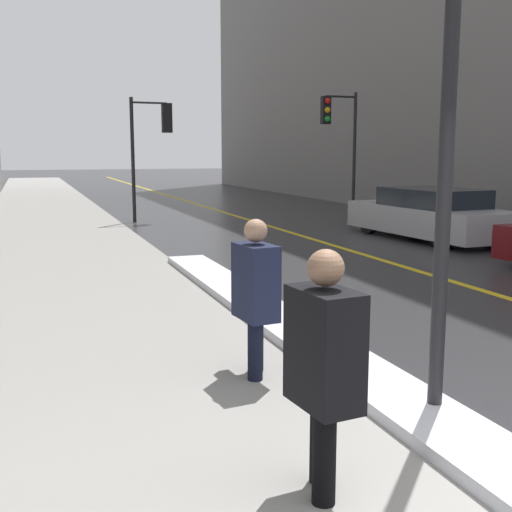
{
  "coord_description": "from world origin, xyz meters",
  "views": [
    {
      "loc": [
        -2.71,
        -2.45,
        2.16
      ],
      "look_at": [
        -0.4,
        4.0,
        1.05
      ],
      "focal_mm": 45.0,
      "sensor_mm": 36.0,
      "label": 1
    }
  ],
  "objects_px": {
    "lamp_post": "(453,1)",
    "traffic_light_near": "(154,133)",
    "fire_hydrant": "(259,282)",
    "traffic_light_far": "(338,127)",
    "pedestrian_in_glasses": "(324,362)",
    "pedestrian_nearside": "(255,290)",
    "parked_car_silver": "(430,215)"
  },
  "relations": [
    {
      "from": "lamp_post",
      "to": "traffic_light_near",
      "type": "bearing_deg",
      "value": 87.32
    },
    {
      "from": "fire_hydrant",
      "to": "parked_car_silver",
      "type": "bearing_deg",
      "value": 39.15
    },
    {
      "from": "lamp_post",
      "to": "fire_hydrant",
      "type": "distance_m",
      "value": 5.04
    },
    {
      "from": "fire_hydrant",
      "to": "pedestrian_nearside",
      "type": "bearing_deg",
      "value": -110.66
    },
    {
      "from": "pedestrian_nearside",
      "to": "fire_hydrant",
      "type": "relative_size",
      "value": 2.2
    },
    {
      "from": "pedestrian_nearside",
      "to": "fire_hydrant",
      "type": "distance_m",
      "value": 2.91
    },
    {
      "from": "parked_car_silver",
      "to": "fire_hydrant",
      "type": "relative_size",
      "value": 6.97
    },
    {
      "from": "traffic_light_far",
      "to": "parked_car_silver",
      "type": "xyz_separation_m",
      "value": [
        -0.32,
        -5.8,
        -2.37
      ]
    },
    {
      "from": "traffic_light_near",
      "to": "pedestrian_in_glasses",
      "type": "relative_size",
      "value": 2.4
    },
    {
      "from": "lamp_post",
      "to": "traffic_light_near",
      "type": "distance_m",
      "value": 15.87
    },
    {
      "from": "traffic_light_near",
      "to": "fire_hydrant",
      "type": "distance_m",
      "value": 12.01
    },
    {
      "from": "lamp_post",
      "to": "pedestrian_nearside",
      "type": "height_order",
      "value": "lamp_post"
    },
    {
      "from": "pedestrian_in_glasses",
      "to": "parked_car_silver",
      "type": "bearing_deg",
      "value": 136.29
    },
    {
      "from": "parked_car_silver",
      "to": "traffic_light_near",
      "type": "bearing_deg",
      "value": 37.59
    },
    {
      "from": "fire_hydrant",
      "to": "traffic_light_near",
      "type": "bearing_deg",
      "value": 86.12
    },
    {
      "from": "traffic_light_far",
      "to": "lamp_post",
      "type": "bearing_deg",
      "value": 64.64
    },
    {
      "from": "lamp_post",
      "to": "pedestrian_in_glasses",
      "type": "distance_m",
      "value": 2.88
    },
    {
      "from": "lamp_post",
      "to": "fire_hydrant",
      "type": "height_order",
      "value": "lamp_post"
    },
    {
      "from": "pedestrian_in_glasses",
      "to": "pedestrian_nearside",
      "type": "bearing_deg",
      "value": 165.31
    },
    {
      "from": "pedestrian_in_glasses",
      "to": "traffic_light_far",
      "type": "bearing_deg",
      "value": 146.85
    },
    {
      "from": "pedestrian_in_glasses",
      "to": "parked_car_silver",
      "type": "height_order",
      "value": "pedestrian_in_glasses"
    },
    {
      "from": "traffic_light_near",
      "to": "pedestrian_nearside",
      "type": "bearing_deg",
      "value": -99.99
    },
    {
      "from": "traffic_light_near",
      "to": "pedestrian_nearside",
      "type": "distance_m",
      "value": 14.66
    },
    {
      "from": "traffic_light_near",
      "to": "fire_hydrant",
      "type": "xyz_separation_m",
      "value": [
        -0.8,
        -11.74,
        -2.4
      ]
    },
    {
      "from": "traffic_light_far",
      "to": "pedestrian_in_glasses",
      "type": "distance_m",
      "value": 18.03
    },
    {
      "from": "traffic_light_near",
      "to": "parked_car_silver",
      "type": "xyz_separation_m",
      "value": [
        5.67,
        -6.47,
        -2.14
      ]
    },
    {
      "from": "lamp_post",
      "to": "traffic_light_far",
      "type": "distance_m",
      "value": 16.6
    },
    {
      "from": "pedestrian_nearside",
      "to": "fire_hydrant",
      "type": "height_order",
      "value": "pedestrian_nearside"
    },
    {
      "from": "traffic_light_far",
      "to": "pedestrian_in_glasses",
      "type": "height_order",
      "value": "traffic_light_far"
    },
    {
      "from": "parked_car_silver",
      "to": "pedestrian_nearside",
      "type": "bearing_deg",
      "value": 133.1
    },
    {
      "from": "traffic_light_near",
      "to": "parked_car_silver",
      "type": "relative_size",
      "value": 0.78
    },
    {
      "from": "fire_hydrant",
      "to": "pedestrian_in_glasses",
      "type": "bearing_deg",
      "value": -105.37
    }
  ]
}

